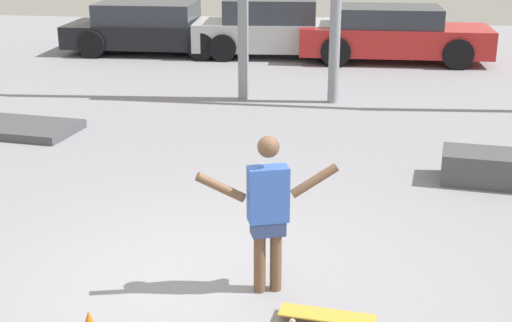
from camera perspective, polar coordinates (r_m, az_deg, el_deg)
name	(u,v)px	position (r m, az deg, el deg)	size (l,w,h in m)	color
ground_plane	(204,283)	(6.89, -4.21, -9.68)	(36.00, 36.00, 0.00)	gray
skateboarder	(268,207)	(6.39, 0.97, -3.71)	(1.25, 0.52, 1.50)	brown
skateboard	(327,316)	(6.27, 5.71, -12.22)	(0.84, 0.31, 0.08)	gold
parked_car_black	(153,28)	(18.58, -8.26, 10.48)	(4.48, 2.16, 1.27)	black
parked_car_silver	(275,28)	(17.96, 1.50, 10.56)	(4.17, 2.14, 1.42)	#B7BABF
parked_car_red	(393,34)	(17.58, 10.88, 9.93)	(4.51, 2.03, 1.30)	red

